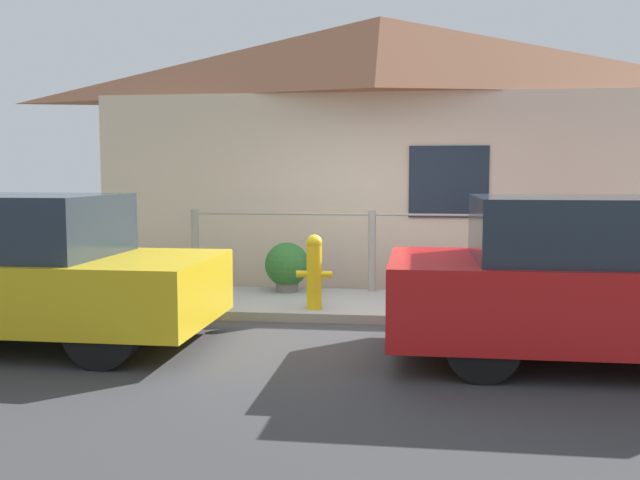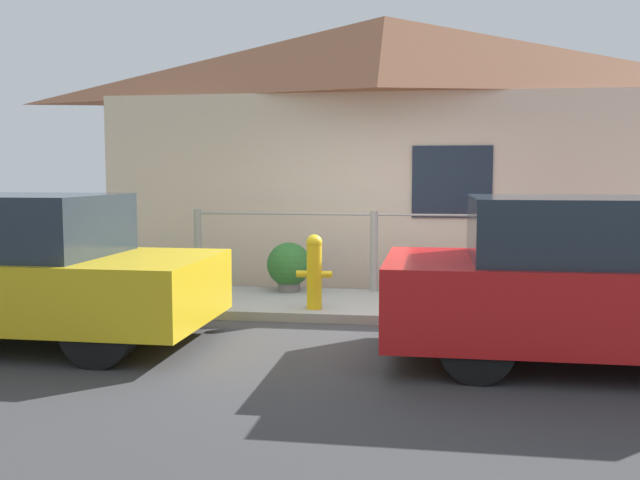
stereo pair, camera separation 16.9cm
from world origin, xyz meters
TOP-DOWN VIEW (x-y plane):
  - ground_plane at (0.00, 0.00)m, footprint 60.00×60.00m
  - sidewalk at (0.00, 0.88)m, footprint 24.00×1.77m
  - house at (0.00, 3.40)m, footprint 8.55×2.23m
  - fence at (0.00, 1.62)m, footprint 4.90×0.10m
  - car_left at (-3.29, -1.29)m, footprint 3.78×1.77m
  - car_right at (2.30, -1.29)m, footprint 4.05×1.79m
  - fire_hydrant at (-0.59, 0.30)m, footprint 0.41×0.18m
  - potted_plant_near_hydrant at (-1.11, 1.44)m, footprint 0.58×0.58m
  - potted_plant_by_fence at (-3.46, 1.10)m, footprint 0.38×0.38m
  - potted_plant_corner at (2.68, 1.05)m, footprint 0.39×0.39m

SIDE VIEW (x-z plane):
  - ground_plane at x=0.00m, z-range 0.00..0.00m
  - sidewalk at x=0.00m, z-range 0.00..0.10m
  - potted_plant_by_fence at x=-3.46m, z-range 0.12..0.63m
  - potted_plant_corner at x=2.68m, z-range 0.13..0.64m
  - potted_plant_near_hydrant at x=-1.11m, z-range 0.12..0.77m
  - fire_hydrant at x=-0.59m, z-range 0.12..0.98m
  - fence at x=0.00m, z-range 0.16..1.23m
  - car_right at x=2.30m, z-range -0.01..1.45m
  - car_left at x=-3.29m, z-range 0.00..1.45m
  - house at x=0.00m, z-range 1.19..5.24m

